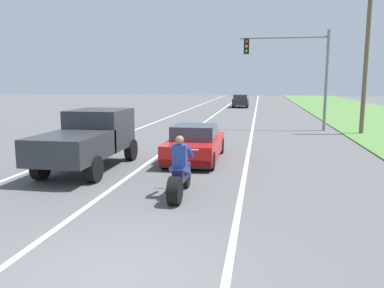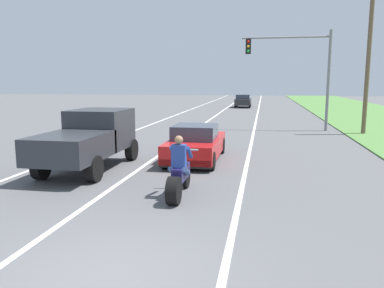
% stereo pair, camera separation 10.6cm
% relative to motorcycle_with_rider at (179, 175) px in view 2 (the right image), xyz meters
% --- Properties ---
extents(ground_plane, '(160.00, 160.00, 0.00)m').
position_rel_motorcycle_with_rider_xyz_m(ground_plane, '(-0.25, -4.28, -0.59)').
color(ground_plane, '#565659').
extents(lane_stripe_left_solid, '(0.14, 120.00, 0.01)m').
position_rel_motorcycle_with_rider_xyz_m(lane_stripe_left_solid, '(-5.65, 15.72, -0.59)').
color(lane_stripe_left_solid, white).
rests_on(lane_stripe_left_solid, ground).
extents(lane_stripe_right_solid, '(0.14, 120.00, 0.01)m').
position_rel_motorcycle_with_rider_xyz_m(lane_stripe_right_solid, '(1.55, 15.72, -0.59)').
color(lane_stripe_right_solid, white).
rests_on(lane_stripe_right_solid, ground).
extents(lane_stripe_centre_dashed, '(0.14, 120.00, 0.01)m').
position_rel_motorcycle_with_rider_xyz_m(lane_stripe_centre_dashed, '(-2.05, 15.72, -0.59)').
color(lane_stripe_centre_dashed, white).
rests_on(lane_stripe_centre_dashed, ground).
extents(motorcycle_with_rider, '(0.70, 2.21, 1.62)m').
position_rel_motorcycle_with_rider_xyz_m(motorcycle_with_rider, '(0.00, 0.00, 0.00)').
color(motorcycle_with_rider, black).
rests_on(motorcycle_with_rider, ground).
extents(sports_car_red, '(1.84, 4.30, 1.37)m').
position_rel_motorcycle_with_rider_xyz_m(sports_car_red, '(-0.40, 4.77, 0.04)').
color(sports_car_red, red).
rests_on(sports_car_red, ground).
extents(pickup_truck_left_lane_dark_grey, '(2.02, 4.80, 1.98)m').
position_rel_motorcycle_with_rider_xyz_m(pickup_truck_left_lane_dark_grey, '(-3.69, 2.67, 0.51)').
color(pickup_truck_left_lane_dark_grey, '#2D3035').
rests_on(pickup_truck_left_lane_dark_grey, ground).
extents(traffic_light_mast_near, '(5.30, 0.34, 6.00)m').
position_rel_motorcycle_with_rider_xyz_m(traffic_light_mast_near, '(4.20, 15.07, 3.45)').
color(traffic_light_mast_near, gray).
rests_on(traffic_light_mast_near, ground).
extents(utility_pole_roadside, '(0.24, 0.24, 7.58)m').
position_rel_motorcycle_with_rider_xyz_m(utility_pole_roadside, '(7.72, 13.76, 3.20)').
color(utility_pole_roadside, brown).
rests_on(utility_pole_roadside, ground).
extents(distant_car_far_ahead, '(1.80, 4.00, 1.50)m').
position_rel_motorcycle_with_rider_xyz_m(distant_car_far_ahead, '(-0.28, 36.09, 0.18)').
color(distant_car_far_ahead, '#262628').
rests_on(distant_car_far_ahead, ground).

